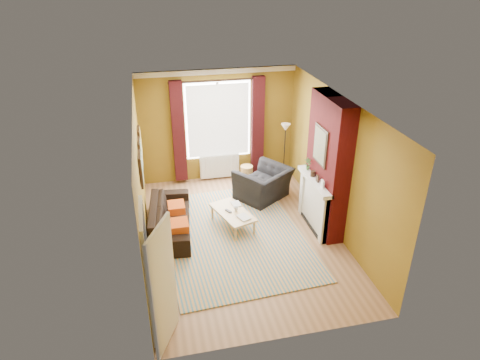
{
  "coord_description": "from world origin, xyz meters",
  "views": [
    {
      "loc": [
        -1.64,
        -7.09,
        5.01
      ],
      "look_at": [
        0.0,
        0.25,
        1.15
      ],
      "focal_mm": 32.0,
      "sensor_mm": 36.0,
      "label": 1
    }
  ],
  "objects_px": {
    "sofa": "(170,218)",
    "wicker_stool": "(247,173)",
    "floor_lamp": "(285,137)",
    "coffee_table": "(233,213)",
    "armchair": "(263,184)"
  },
  "relations": [
    {
      "from": "sofa",
      "to": "wicker_stool",
      "type": "bearing_deg",
      "value": -42.24
    },
    {
      "from": "wicker_stool",
      "to": "floor_lamp",
      "type": "bearing_deg",
      "value": -17.43
    },
    {
      "from": "sofa",
      "to": "floor_lamp",
      "type": "xyz_separation_m",
      "value": [
        2.96,
        1.61,
        0.92
      ]
    },
    {
      "from": "armchair",
      "to": "floor_lamp",
      "type": "distance_m",
      "value": 1.32
    },
    {
      "from": "sofa",
      "to": "armchair",
      "type": "distance_m",
      "value": 2.42
    },
    {
      "from": "armchair",
      "to": "wicker_stool",
      "type": "relative_size",
      "value": 2.9
    },
    {
      "from": "sofa",
      "to": "wicker_stool",
      "type": "xyz_separation_m",
      "value": [
        2.07,
        1.89,
        -0.1
      ]
    },
    {
      "from": "wicker_stool",
      "to": "floor_lamp",
      "type": "relative_size",
      "value": 0.26
    },
    {
      "from": "armchair",
      "to": "wicker_stool",
      "type": "bearing_deg",
      "value": -115.85
    },
    {
      "from": "floor_lamp",
      "to": "sofa",
      "type": "bearing_deg",
      "value": -151.45
    },
    {
      "from": "wicker_stool",
      "to": "floor_lamp",
      "type": "distance_m",
      "value": 1.38
    },
    {
      "from": "armchair",
      "to": "wicker_stool",
      "type": "distance_m",
      "value": 1.01
    },
    {
      "from": "sofa",
      "to": "coffee_table",
      "type": "distance_m",
      "value": 1.3
    },
    {
      "from": "armchair",
      "to": "sofa",
      "type": "bearing_deg",
      "value": -13.21
    },
    {
      "from": "armchair",
      "to": "coffee_table",
      "type": "bearing_deg",
      "value": 12.56
    }
  ]
}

